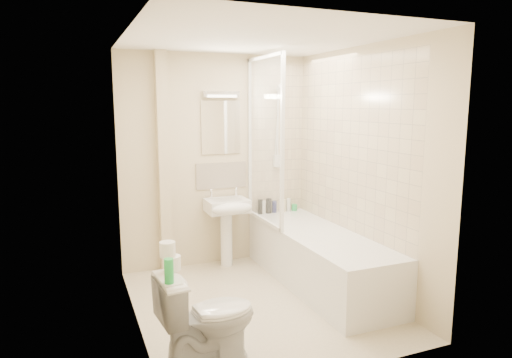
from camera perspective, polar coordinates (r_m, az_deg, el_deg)
name	(u,v)px	position (r m, az deg, el deg)	size (l,w,h in m)	color
floor	(259,303)	(4.43, 0.32, -15.25)	(2.50, 2.50, 0.00)	beige
wall_back	(217,161)	(5.24, -4.93, 2.27)	(2.20, 0.02, 2.40)	beige
wall_left	(133,185)	(3.80, -15.17, -0.73)	(0.02, 2.50, 2.40)	beige
wall_right	(362,170)	(4.61, 13.07, 1.08)	(0.02, 2.50, 2.40)	beige
ceiling	(259,38)	(4.06, 0.35, 17.22)	(2.20, 2.50, 0.02)	white
tile_back	(277,139)	(5.48, 2.61, 4.97)	(0.70, 0.01, 1.75)	beige
tile_right	(350,146)	(4.74, 11.65, 4.10)	(0.01, 2.10, 1.75)	beige
pipe_boxing	(164,164)	(5.04, -11.47, 1.83)	(0.12, 0.12, 2.40)	beige
splashback	(221,175)	(5.27, -4.35, 0.45)	(0.60, 0.01, 0.30)	beige
mirror	(221,128)	(5.21, -4.42, 6.43)	(0.46, 0.01, 0.60)	white
strip_light	(221,94)	(5.19, -4.39, 10.51)	(0.42, 0.07, 0.07)	silver
bathtub	(318,257)	(4.80, 7.80, -9.63)	(0.70, 2.10, 0.55)	white
shower_screen	(264,141)	(4.93, 1.07, 4.78)	(0.04, 0.92, 1.80)	white
shower_fixture	(278,129)	(5.43, 2.80, 6.20)	(0.10, 0.16, 0.99)	white
pedestal_sink	(228,214)	(5.14, -3.51, -4.34)	(0.46, 0.45, 0.90)	white
bottle_black_a	(260,207)	(5.43, 0.55, -3.49)	(0.06, 0.06, 0.17)	black
bottle_white_a	(263,207)	(5.44, 0.91, -3.55)	(0.06, 0.06, 0.16)	silver
bottle_black_b	(269,206)	(5.47, 1.60, -3.37)	(0.07, 0.07, 0.18)	black
bottle_blue	(274,207)	(5.50, 2.30, -3.48)	(0.06, 0.06, 0.14)	#131653
bottle_cream	(284,206)	(5.55, 3.47, -3.33)	(0.06, 0.06, 0.15)	beige
bottle_white_b	(288,205)	(5.58, 4.08, -3.24)	(0.05, 0.05, 0.16)	silver
bottle_green	(294,207)	(5.63, 4.81, -3.56)	(0.07, 0.07, 0.08)	green
toilet	(208,317)	(3.39, -6.06, -16.83)	(0.73, 0.46, 0.71)	white
toilet_roll_lower	(172,263)	(3.26, -10.41, -10.29)	(0.12, 0.12, 0.10)	white
toilet_roll_upper	(168,249)	(3.22, -11.00, -8.62)	(0.11, 0.11, 0.10)	white
green_bottle	(169,271)	(3.03, -10.83, -11.23)	(0.06, 0.06, 0.16)	green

